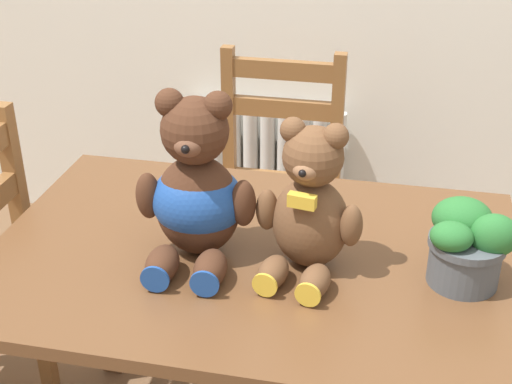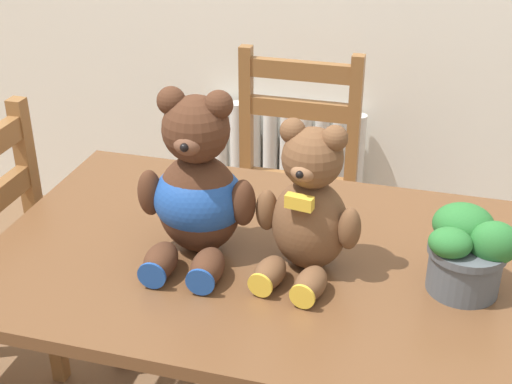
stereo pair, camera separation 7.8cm
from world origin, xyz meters
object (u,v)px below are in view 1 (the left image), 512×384
teddy_bear_right (309,208)px  teddy_bear_left (196,192)px  potted_plant (467,244)px  wooden_chair_behind (274,193)px

teddy_bear_right → teddy_bear_left: bearing=8.5°
teddy_bear_right → potted_plant: size_ratio=1.90×
wooden_chair_behind → teddy_bear_left: teddy_bear_left is taller
teddy_bear_right → wooden_chair_behind: bearing=-65.3°
teddy_bear_left → teddy_bear_right: teddy_bear_left is taller
teddy_bear_right → potted_plant: (0.31, 0.01, -0.05)m
wooden_chair_behind → teddy_bear_left: 0.88m
wooden_chair_behind → potted_plant: 1.00m
wooden_chair_behind → teddy_bear_right: 0.91m
wooden_chair_behind → potted_plant: bearing=124.4°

